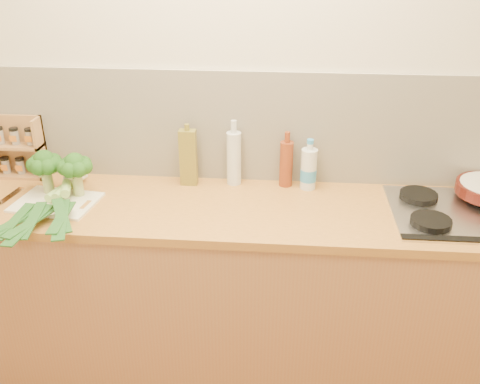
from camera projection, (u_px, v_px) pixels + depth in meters
The scene contains 14 objects.
room_shell at pixel (232, 127), 2.55m from camera, with size 3.50×3.50×3.50m.
counter at pixel (228, 287), 2.61m from camera, with size 3.20×0.62×0.90m.
gas_hob at pixel (460, 212), 2.32m from camera, with size 0.58×0.50×0.04m.
chopping_board at pixel (56, 202), 2.42m from camera, with size 0.36×0.26×0.01m, color beige.
broccoli_left at pixel (45, 164), 2.44m from camera, with size 0.16×0.16×0.21m.
broccoli_right at pixel (75, 167), 2.42m from camera, with size 0.16×0.16×0.21m.
leek_front at pixel (49, 198), 2.40m from camera, with size 0.23×0.69×0.04m.
leek_mid at pixel (54, 200), 2.35m from camera, with size 0.12×0.64×0.04m.
leek_back at pixel (65, 197), 2.33m from camera, with size 0.23×0.60×0.04m.
spice_rack at pixel (19, 150), 2.65m from camera, with size 0.26×0.10×0.31m.
oil_tin at pixel (188, 157), 2.55m from camera, with size 0.08×0.05×0.31m.
glass_bottle at pixel (234, 157), 2.56m from camera, with size 0.07×0.07×0.32m.
amber_bottle at pixel (286, 163), 2.55m from camera, with size 0.06×0.06×0.27m.
water_bottle at pixel (309, 170), 2.53m from camera, with size 0.08×0.08×0.23m.
Camera 1 is at (0.24, -0.92, 2.03)m, focal length 40.00 mm.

